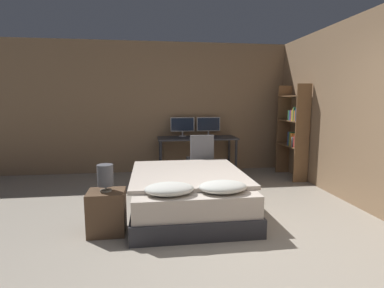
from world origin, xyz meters
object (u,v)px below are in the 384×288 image
at_px(nightstand, 107,212).
at_px(monitor_right, 208,125).
at_px(bookshelf, 294,128).
at_px(keyboard, 199,138).
at_px(bed, 189,192).
at_px(bedside_lamp, 105,176).
at_px(desk, 197,142).
at_px(computer_mouse, 212,137).
at_px(office_chair, 201,164).
at_px(monitor_left, 182,125).

relative_size(nightstand, monitor_right, 1.00).
xyz_separation_m(monitor_right, bookshelf, (1.52, -0.80, -0.00)).
bearing_deg(keyboard, bed, -103.31).
distance_m(bed, bedside_lamp, 1.21).
bearing_deg(monitor_right, bedside_lamp, -121.24).
height_order(desk, computer_mouse, computer_mouse).
bearing_deg(nightstand, office_chair, 52.89).
xyz_separation_m(bedside_lamp, monitor_left, (1.17, 2.84, 0.32)).
bearing_deg(monitor_left, keyboard, -57.88).
height_order(monitor_left, monitor_right, same).
bearing_deg(office_chair, nightstand, -127.11).
height_order(bedside_lamp, keyboard, bedside_lamp).
distance_m(keyboard, office_chair, 0.70).
xyz_separation_m(nightstand, desk, (1.44, 2.61, 0.43)).
height_order(desk, bookshelf, bookshelf).
bearing_deg(desk, bedside_lamp, -118.92).
bearing_deg(keyboard, bedside_lamp, -121.08).
distance_m(bed, bookshelf, 2.79).
bearing_deg(bed, office_chair, 73.53).
height_order(computer_mouse, bookshelf, bookshelf).
xyz_separation_m(monitor_right, keyboard, (-0.28, -0.44, -0.22)).
xyz_separation_m(desk, monitor_right, (0.28, 0.22, 0.32)).
distance_m(office_chair, bookshelf, 1.97).
bearing_deg(computer_mouse, nightstand, -125.54).
distance_m(nightstand, monitor_right, 3.40).
distance_m(nightstand, office_chair, 2.30).
distance_m(keyboard, computer_mouse, 0.27).
relative_size(bed, office_chair, 2.13).
bearing_deg(bed, nightstand, -151.63).
xyz_separation_m(desk, keyboard, (-0.00, -0.22, 0.10)).
bearing_deg(bed, keyboard, 76.69).
distance_m(computer_mouse, bookshelf, 1.59).
distance_m(desk, monitor_right, 0.47).
distance_m(bed, office_chair, 1.35).
relative_size(desk, keyboard, 4.49).
bearing_deg(keyboard, monitor_right, 57.88).
height_order(bed, bedside_lamp, bedside_lamp).
distance_m(bed, monitor_left, 2.41).
height_order(nightstand, bedside_lamp, bedside_lamp).
xyz_separation_m(bed, keyboard, (0.44, 1.85, 0.51)).
distance_m(nightstand, computer_mouse, 2.99).
bearing_deg(monitor_left, bookshelf, -20.97).
distance_m(desk, keyboard, 0.24).
height_order(bedside_lamp, office_chair, office_chair).
distance_m(desk, computer_mouse, 0.36).
relative_size(desk, computer_mouse, 22.78).
distance_m(keyboard, bookshelf, 1.85).
bearing_deg(monitor_right, office_chair, -108.35).
distance_m(nightstand, keyboard, 2.85).
relative_size(keyboard, office_chair, 0.39).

